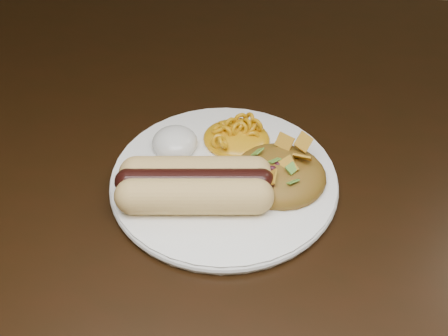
# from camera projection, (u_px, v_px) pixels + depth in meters

# --- Properties ---
(table) EXTENTS (1.60, 0.90, 0.75)m
(table) POSITION_uv_depth(u_px,v_px,m) (296.00, 210.00, 0.66)
(table) COLOR black
(table) RESTS_ON floor
(plate) EXTENTS (0.31, 0.31, 0.01)m
(plate) POSITION_uv_depth(u_px,v_px,m) (224.00, 179.00, 0.56)
(plate) COLOR white
(plate) RESTS_ON table
(hotdog) EXTENTS (0.13, 0.09, 0.04)m
(hotdog) POSITION_uv_depth(u_px,v_px,m) (195.00, 184.00, 0.52)
(hotdog) COLOR #DBC86E
(hotdog) RESTS_ON plate
(mac_and_cheese) EXTENTS (0.09, 0.08, 0.03)m
(mac_and_cheese) POSITION_uv_depth(u_px,v_px,m) (237.00, 132.00, 0.59)
(mac_and_cheese) COLOR gold
(mac_and_cheese) RESTS_ON plate
(sour_cream) EXTENTS (0.06, 0.06, 0.03)m
(sour_cream) POSITION_uv_depth(u_px,v_px,m) (174.00, 137.00, 0.58)
(sour_cream) COLOR white
(sour_cream) RESTS_ON plate
(taco_salad) EXTENTS (0.10, 0.09, 0.04)m
(taco_salad) POSITION_uv_depth(u_px,v_px,m) (280.00, 168.00, 0.54)
(taco_salad) COLOR #9A3315
(taco_salad) RESTS_ON plate
(fork) EXTENTS (0.04, 0.13, 0.00)m
(fork) POSITION_uv_depth(u_px,v_px,m) (137.00, 184.00, 0.56)
(fork) COLOR white
(fork) RESTS_ON table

